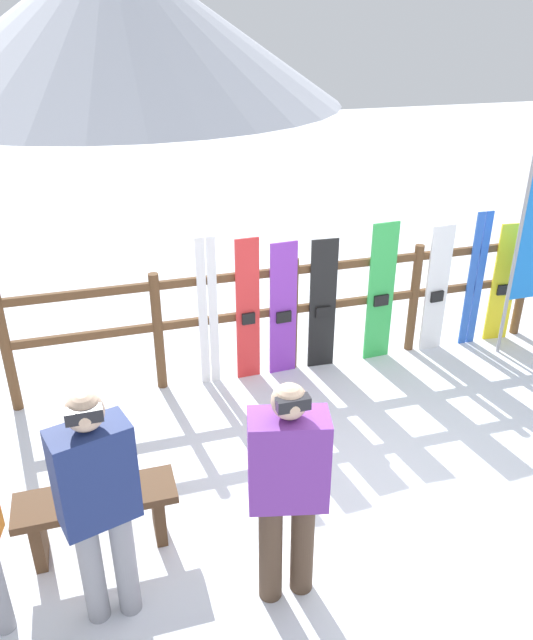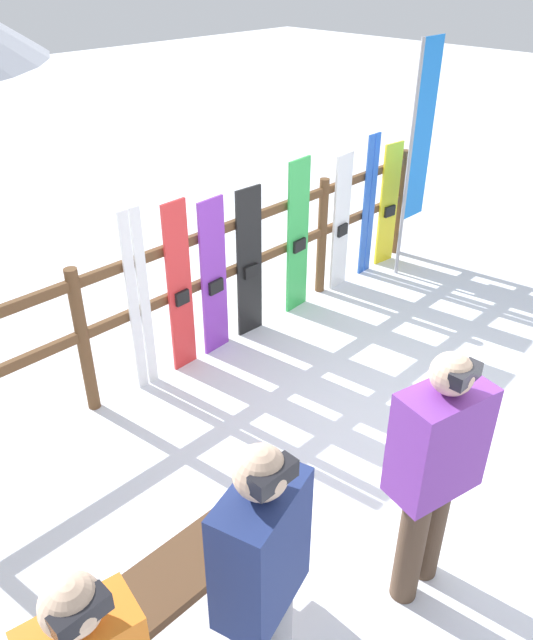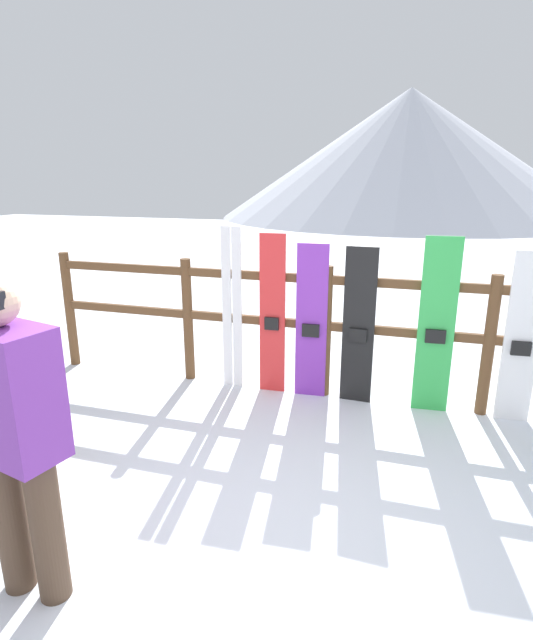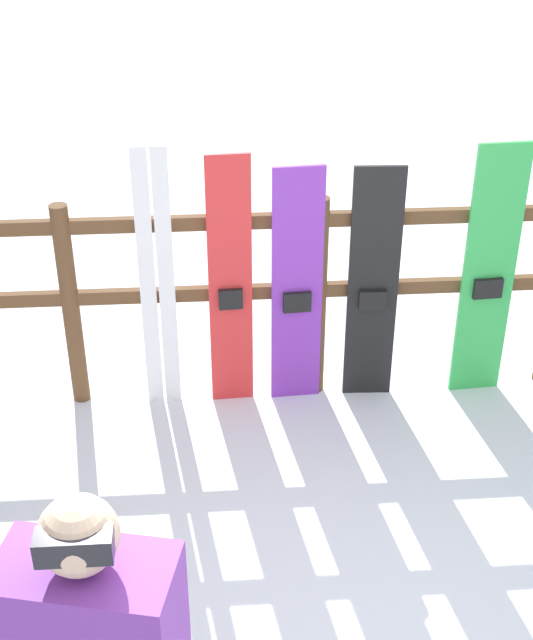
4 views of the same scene
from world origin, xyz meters
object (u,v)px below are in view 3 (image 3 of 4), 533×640
at_px(snowboard_purple, 311,323).
at_px(snowboard_black_stripe, 359,327).
at_px(ski_pair_white, 232,309).
at_px(snowboard_white, 522,340).
at_px(person_purple, 13,426).
at_px(snowboard_red, 272,315).
at_px(snowboard_green, 436,327).

height_order(snowboard_purple, snowboard_black_stripe, snowboard_purple).
bearing_deg(ski_pair_white, snowboard_black_stripe, -0.16).
bearing_deg(snowboard_white, ski_pair_white, 179.92).
distance_m(person_purple, snowboard_red, 2.76).
distance_m(snowboard_red, snowboard_white, 2.15).
bearing_deg(snowboard_white, snowboard_green, 179.99).
height_order(person_purple, ski_pair_white, person_purple).
xyz_separation_m(person_purple, snowboard_green, (1.94, 2.71, -0.15)).
relative_size(snowboard_purple, snowboard_white, 0.99).
bearing_deg(person_purple, snowboard_black_stripe, 64.79).
distance_m(snowboard_green, snowboard_white, 0.68).
bearing_deg(snowboard_red, snowboard_white, -0.00).
height_order(snowboard_red, snowboard_green, snowboard_green).
xyz_separation_m(snowboard_purple, snowboard_green, (1.10, 0.00, 0.05)).
xyz_separation_m(person_purple, snowboard_black_stripe, (1.28, 2.71, -0.21)).
distance_m(ski_pair_white, snowboard_green, 1.88).
relative_size(ski_pair_white, snowboard_red, 1.03).
bearing_deg(person_purple, snowboard_purple, 72.73).
bearing_deg(ski_pair_white, snowboard_green, -0.10).
relative_size(person_purple, snowboard_red, 1.06).
distance_m(person_purple, snowboard_white, 3.77).
relative_size(snowboard_black_stripe, snowboard_white, 0.99).
relative_size(person_purple, snowboard_green, 1.04).
height_order(ski_pair_white, snowboard_red, ski_pair_white).
distance_m(snowboard_black_stripe, snowboard_white, 1.34).
height_order(snowboard_red, snowboard_black_stripe, snowboard_red).
relative_size(person_purple, snowboard_black_stripe, 1.12).
height_order(person_purple, snowboard_black_stripe, person_purple).
relative_size(person_purple, snowboard_white, 1.11).
relative_size(snowboard_black_stripe, snowboard_green, 0.93).
bearing_deg(snowboard_red, snowboard_purple, -0.01).
bearing_deg(snowboard_black_stripe, snowboard_green, 0.01).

